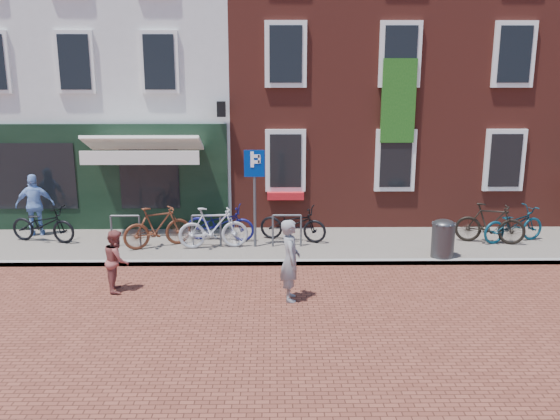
{
  "coord_description": "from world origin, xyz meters",
  "views": [
    {
      "loc": [
        0.15,
        -12.68,
        4.35
      ],
      "look_at": [
        0.32,
        0.93,
        1.1
      ],
      "focal_mm": 37.16,
      "sensor_mm": 36.0,
      "label": 1
    }
  ],
  "objects_px": {
    "cafe_person": "(35,205)",
    "bicycle_0": "(43,224)",
    "woman": "(290,260)",
    "bicycle_4": "(293,223)",
    "bicycle_3": "(213,228)",
    "bicycle_5": "(490,223)",
    "litter_bin": "(443,236)",
    "parking_sign": "(255,181)",
    "bicycle_1": "(157,227)",
    "boy": "(117,260)",
    "bicycle_2": "(220,223)",
    "bicycle_6": "(513,224)"
  },
  "relations": [
    {
      "from": "cafe_person",
      "to": "bicycle_3",
      "type": "xyz_separation_m",
      "value": [
        4.83,
        -1.23,
        -0.31
      ]
    },
    {
      "from": "bicycle_0",
      "to": "bicycle_6",
      "type": "xyz_separation_m",
      "value": [
        12.04,
        -0.17,
        0.0
      ]
    },
    {
      "from": "bicycle_3",
      "to": "bicycle_6",
      "type": "distance_m",
      "value": 7.63
    },
    {
      "from": "bicycle_2",
      "to": "bicycle_1",
      "type": "bearing_deg",
      "value": 119.24
    },
    {
      "from": "bicycle_1",
      "to": "bicycle_3",
      "type": "relative_size",
      "value": 1.0
    },
    {
      "from": "cafe_person",
      "to": "bicycle_0",
      "type": "bearing_deg",
      "value": 109.85
    },
    {
      "from": "parking_sign",
      "to": "bicycle_0",
      "type": "distance_m",
      "value": 5.59
    },
    {
      "from": "bicycle_0",
      "to": "bicycle_6",
      "type": "distance_m",
      "value": 12.04
    },
    {
      "from": "litter_bin",
      "to": "bicycle_4",
      "type": "distance_m",
      "value": 3.75
    },
    {
      "from": "bicycle_3",
      "to": "bicycle_5",
      "type": "xyz_separation_m",
      "value": [
        6.98,
        0.33,
        0.0
      ]
    },
    {
      "from": "bicycle_5",
      "to": "bicycle_6",
      "type": "height_order",
      "value": "bicycle_5"
    },
    {
      "from": "bicycle_5",
      "to": "cafe_person",
      "type": "bearing_deg",
      "value": 102.11
    },
    {
      "from": "woman",
      "to": "bicycle_0",
      "type": "xyz_separation_m",
      "value": [
        -6.22,
        3.73,
        -0.24
      ]
    },
    {
      "from": "bicycle_2",
      "to": "bicycle_3",
      "type": "xyz_separation_m",
      "value": [
        -0.11,
        -0.68,
        0.05
      ]
    },
    {
      "from": "woman",
      "to": "bicycle_4",
      "type": "relative_size",
      "value": 0.91
    },
    {
      "from": "woman",
      "to": "bicycle_4",
      "type": "bearing_deg",
      "value": -5.58
    },
    {
      "from": "bicycle_1",
      "to": "bicycle_6",
      "type": "xyz_separation_m",
      "value": [
        9.01,
        0.34,
        -0.05
      ]
    },
    {
      "from": "bicycle_0",
      "to": "bicycle_2",
      "type": "distance_m",
      "value": 4.53
    },
    {
      "from": "bicycle_5",
      "to": "bicycle_6",
      "type": "relative_size",
      "value": 0.97
    },
    {
      "from": "bicycle_5",
      "to": "bicycle_1",
      "type": "bearing_deg",
      "value": 108.06
    },
    {
      "from": "bicycle_1",
      "to": "parking_sign",
      "type": "bearing_deg",
      "value": -117.0
    },
    {
      "from": "bicycle_4",
      "to": "bicycle_6",
      "type": "height_order",
      "value": "same"
    },
    {
      "from": "litter_bin",
      "to": "boy",
      "type": "height_order",
      "value": "boy"
    },
    {
      "from": "bicycle_2",
      "to": "bicycle_6",
      "type": "bearing_deg",
      "value": -83.79
    },
    {
      "from": "woman",
      "to": "cafe_person",
      "type": "relative_size",
      "value": 0.98
    },
    {
      "from": "bicycle_3",
      "to": "bicycle_4",
      "type": "bearing_deg",
      "value": -79.24
    },
    {
      "from": "parking_sign",
      "to": "boy",
      "type": "height_order",
      "value": "parking_sign"
    },
    {
      "from": "parking_sign",
      "to": "bicycle_5",
      "type": "xyz_separation_m",
      "value": [
        5.95,
        0.24,
        -1.15
      ]
    },
    {
      "from": "parking_sign",
      "to": "bicycle_1",
      "type": "relative_size",
      "value": 1.41
    },
    {
      "from": "woman",
      "to": "cafe_person",
      "type": "distance_m",
      "value": 7.93
    },
    {
      "from": "cafe_person",
      "to": "boy",
      "type": "bearing_deg",
      "value": 115.73
    },
    {
      "from": "bicycle_5",
      "to": "bicycle_6",
      "type": "distance_m",
      "value": 0.65
    },
    {
      "from": "parking_sign",
      "to": "woman",
      "type": "relative_size",
      "value": 1.5
    },
    {
      "from": "bicycle_2",
      "to": "bicycle_5",
      "type": "bearing_deg",
      "value": -84.78
    },
    {
      "from": "bicycle_3",
      "to": "boy",
      "type": "bearing_deg",
      "value": 140.1
    },
    {
      "from": "bicycle_0",
      "to": "bicycle_2",
      "type": "height_order",
      "value": "same"
    },
    {
      "from": "boy",
      "to": "bicycle_4",
      "type": "xyz_separation_m",
      "value": [
        3.68,
        3.19,
        -0.07
      ]
    },
    {
      "from": "boy",
      "to": "woman",
      "type": "bearing_deg",
      "value": -110.59
    },
    {
      "from": "bicycle_0",
      "to": "bicycle_4",
      "type": "height_order",
      "value": "same"
    },
    {
      "from": "bicycle_0",
      "to": "bicycle_6",
      "type": "relative_size",
      "value": 1.0
    },
    {
      "from": "bicycle_5",
      "to": "woman",
      "type": "bearing_deg",
      "value": 140.18
    },
    {
      "from": "woman",
      "to": "bicycle_0",
      "type": "distance_m",
      "value": 7.26
    },
    {
      "from": "woman",
      "to": "boy",
      "type": "height_order",
      "value": "woman"
    },
    {
      "from": "parking_sign",
      "to": "bicycle_0",
      "type": "bearing_deg",
      "value": 174.61
    },
    {
      "from": "woman",
      "to": "bicycle_1",
      "type": "relative_size",
      "value": 0.94
    },
    {
      "from": "litter_bin",
      "to": "bicycle_6",
      "type": "xyz_separation_m",
      "value": [
        2.16,
        1.23,
        -0.04
      ]
    },
    {
      "from": "litter_bin",
      "to": "bicycle_0",
      "type": "xyz_separation_m",
      "value": [
        -9.87,
        1.4,
        -0.04
      ]
    },
    {
      "from": "woman",
      "to": "bicycle_1",
      "type": "height_order",
      "value": "woman"
    },
    {
      "from": "litter_bin",
      "to": "parking_sign",
      "type": "height_order",
      "value": "parking_sign"
    },
    {
      "from": "cafe_person",
      "to": "bicycle_2",
      "type": "relative_size",
      "value": 0.93
    }
  ]
}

